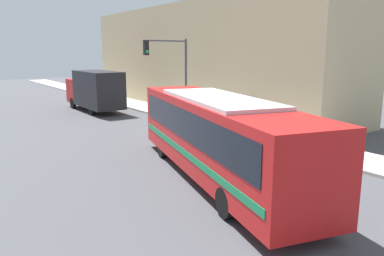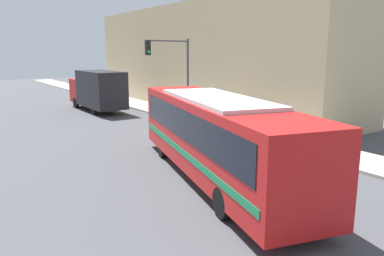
{
  "view_description": "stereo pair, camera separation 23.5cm",
  "coord_description": "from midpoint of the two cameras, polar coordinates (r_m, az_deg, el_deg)",
  "views": [
    {
      "loc": [
        -9.14,
        -10.66,
        4.73
      ],
      "look_at": [
        0.38,
        2.81,
        1.35
      ],
      "focal_mm": 35.0,
      "sensor_mm": 36.0,
      "label": 1
    },
    {
      "loc": [
        -8.95,
        -10.79,
        4.73
      ],
      "look_at": [
        0.38,
        2.81,
        1.35
      ],
      "focal_mm": 35.0,
      "sensor_mm": 36.0,
      "label": 2
    }
  ],
  "objects": [
    {
      "name": "fire_hydrant",
      "position": [
        20.92,
        9.01,
        -0.29
      ],
      "size": [
        0.23,
        0.31,
        0.68
      ],
      "color": "#999999",
      "rests_on": "sidewalk"
    },
    {
      "name": "building_facade",
      "position": [
        32.51,
        1.98,
        10.71
      ],
      "size": [
        6.0,
        28.88,
        8.48
      ],
      "color": "tan",
      "rests_on": "ground_plane"
    },
    {
      "name": "delivery_truck",
      "position": [
        31.05,
        -14.02,
        5.72
      ],
      "size": [
        2.31,
        7.33,
        3.24
      ],
      "color": "black",
      "rests_on": "ground_plane"
    },
    {
      "name": "city_bus",
      "position": [
        13.8,
        4.11,
        -0.71
      ],
      "size": [
        5.42,
        11.78,
        3.13
      ],
      "rotation": [
        0.0,
        0.0,
        -0.27
      ],
      "color": "red",
      "rests_on": "ground_plane"
    },
    {
      "name": "pedestrian_near_corner",
      "position": [
        23.14,
        8.17,
        2.26
      ],
      "size": [
        0.34,
        0.34,
        1.75
      ],
      "color": "#47382D",
      "rests_on": "sidewalk"
    },
    {
      "name": "sidewalk",
      "position": [
        34.47,
        -8.5,
        3.68
      ],
      "size": [
        2.75,
        70.0,
        0.14
      ],
      "color": "#B7B2A8",
      "rests_on": "ground_plane"
    },
    {
      "name": "parking_meter",
      "position": [
        25.77,
        -0.75,
        3.19
      ],
      "size": [
        0.14,
        0.14,
        1.22
      ],
      "color": "#47474C",
      "rests_on": "sidewalk"
    },
    {
      "name": "ground_plane",
      "position": [
        14.81,
        5.42,
        -7.11
      ],
      "size": [
        120.0,
        120.0,
        0.0
      ],
      "primitive_type": "plane",
      "color": "#47474C"
    },
    {
      "name": "traffic_light_pole",
      "position": [
        24.92,
        -2.51,
        9.54
      ],
      "size": [
        3.28,
        0.35,
        5.41
      ],
      "color": "#47474C",
      "rests_on": "sidewalk"
    }
  ]
}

